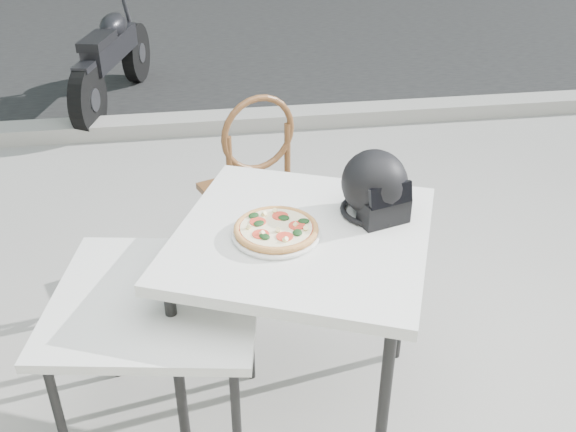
{
  "coord_description": "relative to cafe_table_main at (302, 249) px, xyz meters",
  "views": [
    {
      "loc": [
        -0.76,
        -1.93,
        2.08
      ],
      "look_at": [
        -0.47,
        0.03,
        0.9
      ],
      "focal_mm": 40.0,
      "sensor_mm": 36.0,
      "label": 1
    }
  ],
  "objects": [
    {
      "name": "helmet",
      "position": [
        0.29,
        0.08,
        0.19
      ],
      "size": [
        0.31,
        0.31,
        0.25
      ],
      "rotation": [
        0.0,
        0.0,
        0.28
      ],
      "color": "black",
      "rests_on": "cafe_table_main"
    },
    {
      "name": "cafe_chair_main",
      "position": [
        -0.1,
        0.98,
        -0.19
      ],
      "size": [
        0.52,
        0.52,
        1.04
      ],
      "rotation": [
        0.0,
        0.0,
        3.51
      ],
      "color": "brown",
      "rests_on": "ground"
    },
    {
      "name": "motorcycle",
      "position": [
        -1.03,
        3.71,
        -0.37
      ],
      "size": [
        0.62,
        1.81,
        0.91
      ],
      "rotation": [
        0.0,
        0.0,
        -0.24
      ],
      "color": "black",
      "rests_on": "street_asphalt"
    },
    {
      "name": "cafe_table_side",
      "position": [
        -0.54,
        -0.08,
        -0.15
      ],
      "size": [
        0.84,
        0.84,
        0.69
      ],
      "rotation": [
        0.0,
        0.0,
        -0.17
      ],
      "color": "silver",
      "rests_on": "ground"
    },
    {
      "name": "curb",
      "position": [
        0.42,
        3.0,
        -0.71
      ],
      "size": [
        30.0,
        0.25,
        0.12
      ],
      "primitive_type": "cube",
      "color": "gray",
      "rests_on": "ground"
    },
    {
      "name": "plate",
      "position": [
        -0.1,
        -0.02,
        0.09
      ],
      "size": [
        0.39,
        0.39,
        0.02
      ],
      "rotation": [
        0.0,
        0.0,
        -0.26
      ],
      "color": "silver",
      "rests_on": "cafe_table_main"
    },
    {
      "name": "ground",
      "position": [
        0.42,
        -0.0,
        -0.77
      ],
      "size": [
        80.0,
        80.0,
        0.0
      ],
      "primitive_type": "plane",
      "color": "gray",
      "rests_on": "ground"
    },
    {
      "name": "pizza",
      "position": [
        -0.1,
        -0.02,
        0.11
      ],
      "size": [
        0.37,
        0.37,
        0.04
      ],
      "rotation": [
        0.0,
        0.0,
        -0.25
      ],
      "color": "#C78A48",
      "rests_on": "plate"
    },
    {
      "name": "cafe_table_main",
      "position": [
        0.0,
        0.0,
        0.0
      ],
      "size": [
        1.17,
        1.17,
        0.85
      ],
      "rotation": [
        0.0,
        0.0,
        -0.39
      ],
      "color": "silver",
      "rests_on": "ground"
    },
    {
      "name": "street_asphalt",
      "position": [
        0.42,
        7.0,
        -0.77
      ],
      "size": [
        30.0,
        8.0,
        0.0
      ],
      "primitive_type": "cube",
      "color": "black",
      "rests_on": "ground"
    }
  ]
}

